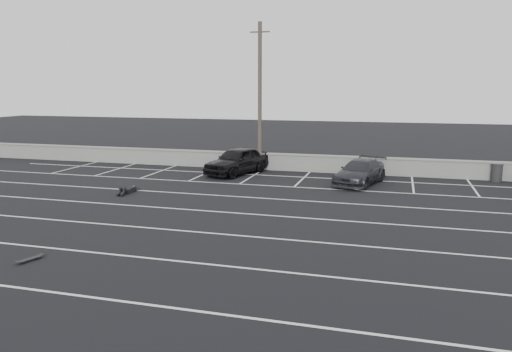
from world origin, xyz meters
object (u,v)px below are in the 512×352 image
(person, at_px, (130,188))
(skateboard, at_px, (30,259))
(utility_pole, at_px, (260,97))
(car_left, at_px, (237,161))
(car_right, at_px, (360,172))
(trash_bin, at_px, (497,173))

(person, bearing_deg, skateboard, -81.43)
(skateboard, bearing_deg, utility_pole, 100.66)
(car_left, relative_size, car_right, 1.05)
(car_right, distance_m, trash_bin, 7.74)
(car_left, xyz_separation_m, trash_bin, (14.58, 1.60, -0.30))
(utility_pole, bearing_deg, trash_bin, 1.70)
(car_left, bearing_deg, utility_pole, 66.90)
(utility_pole, xyz_separation_m, skateboard, (-2.37, -17.42, -4.47))
(car_right, height_order, skateboard, car_right)
(car_right, height_order, utility_pole, utility_pole)
(car_left, distance_m, skateboard, 16.29)
(trash_bin, height_order, person, trash_bin)
(car_right, relative_size, trash_bin, 4.55)
(car_right, relative_size, skateboard, 6.13)
(person, distance_m, skateboard, 10.04)
(car_right, bearing_deg, skateboard, -104.46)
(utility_pole, bearing_deg, car_right, -20.63)
(trash_bin, bearing_deg, car_left, -173.74)
(trash_bin, bearing_deg, skateboard, -131.67)
(trash_bin, height_order, skateboard, trash_bin)
(person, height_order, skateboard, person)
(skateboard, bearing_deg, car_left, 103.89)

